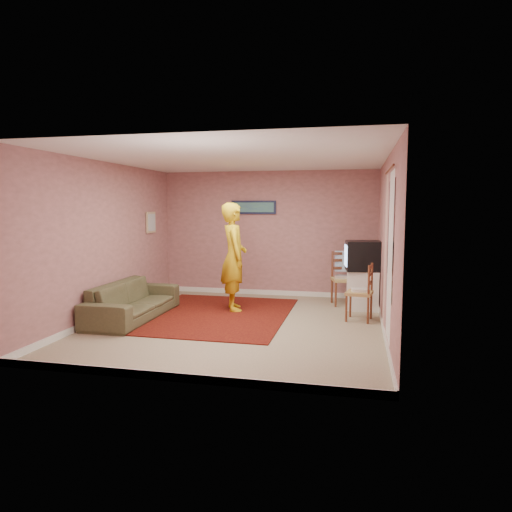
% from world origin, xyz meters
% --- Properties ---
extents(ground, '(5.00, 5.00, 0.00)m').
position_xyz_m(ground, '(0.00, 0.00, 0.00)').
color(ground, tan).
rests_on(ground, ground).
extents(wall_back, '(4.50, 0.02, 2.60)m').
position_xyz_m(wall_back, '(0.00, 2.50, 1.30)').
color(wall_back, '#B6777B').
rests_on(wall_back, ground).
extents(wall_front, '(4.50, 0.02, 2.60)m').
position_xyz_m(wall_front, '(0.00, -2.50, 1.30)').
color(wall_front, '#B6777B').
rests_on(wall_front, ground).
extents(wall_left, '(0.02, 5.00, 2.60)m').
position_xyz_m(wall_left, '(-2.25, 0.00, 1.30)').
color(wall_left, '#B6777B').
rests_on(wall_left, ground).
extents(wall_right, '(0.02, 5.00, 2.60)m').
position_xyz_m(wall_right, '(2.25, 0.00, 1.30)').
color(wall_right, '#B6777B').
rests_on(wall_right, ground).
extents(ceiling, '(4.50, 5.00, 0.02)m').
position_xyz_m(ceiling, '(0.00, 0.00, 2.60)').
color(ceiling, white).
rests_on(ceiling, wall_back).
extents(baseboard_back, '(4.50, 0.02, 0.10)m').
position_xyz_m(baseboard_back, '(0.00, 2.49, 0.05)').
color(baseboard_back, white).
rests_on(baseboard_back, ground).
extents(baseboard_front, '(4.50, 0.02, 0.10)m').
position_xyz_m(baseboard_front, '(0.00, -2.49, 0.05)').
color(baseboard_front, white).
rests_on(baseboard_front, ground).
extents(baseboard_left, '(0.02, 5.00, 0.10)m').
position_xyz_m(baseboard_left, '(-2.24, 0.00, 0.05)').
color(baseboard_left, white).
rests_on(baseboard_left, ground).
extents(baseboard_right, '(0.02, 5.00, 0.10)m').
position_xyz_m(baseboard_right, '(2.24, 0.00, 0.05)').
color(baseboard_right, white).
rests_on(baseboard_right, ground).
extents(window, '(0.01, 1.10, 1.50)m').
position_xyz_m(window, '(2.24, -0.90, 1.45)').
color(window, black).
rests_on(window, wall_right).
extents(curtain_sheer, '(0.01, 0.75, 2.10)m').
position_xyz_m(curtain_sheer, '(2.23, -1.05, 1.25)').
color(curtain_sheer, white).
rests_on(curtain_sheer, wall_right).
extents(curtain_floral, '(0.01, 0.35, 2.10)m').
position_xyz_m(curtain_floral, '(2.21, -0.35, 1.25)').
color(curtain_floral, beige).
rests_on(curtain_floral, wall_right).
extents(curtain_rod, '(0.02, 1.40, 0.02)m').
position_xyz_m(curtain_rod, '(2.20, -0.90, 2.32)').
color(curtain_rod, brown).
rests_on(curtain_rod, wall_right).
extents(picture_back, '(0.95, 0.04, 0.28)m').
position_xyz_m(picture_back, '(-0.30, 2.47, 1.85)').
color(picture_back, '#141938').
rests_on(picture_back, wall_back).
extents(picture_left, '(0.04, 0.38, 0.42)m').
position_xyz_m(picture_left, '(-2.22, 1.60, 1.55)').
color(picture_left, tan).
rests_on(picture_left, wall_left).
extents(area_rug, '(2.48, 3.09, 0.02)m').
position_xyz_m(area_rug, '(-0.54, 0.51, 0.01)').
color(area_rug, '#320508').
rests_on(area_rug, ground).
extents(tv_cabinet, '(0.56, 0.51, 0.71)m').
position_xyz_m(tv_cabinet, '(1.95, 1.52, 0.36)').
color(tv_cabinet, white).
rests_on(tv_cabinet, ground).
extents(crt_tv, '(0.68, 0.62, 0.54)m').
position_xyz_m(crt_tv, '(1.94, 1.52, 0.98)').
color(crt_tv, black).
rests_on(crt_tv, tv_cabinet).
extents(chair_a, '(0.55, 0.53, 0.55)m').
position_xyz_m(chair_a, '(1.61, 1.82, 0.61)').
color(chair_a, tan).
rests_on(chair_a, ground).
extents(dvd_player, '(0.35, 0.28, 0.05)m').
position_xyz_m(dvd_player, '(1.61, 1.82, 0.54)').
color(dvd_player, silver).
rests_on(dvd_player, chair_a).
extents(blue_throw, '(0.38, 0.05, 0.40)m').
position_xyz_m(blue_throw, '(1.61, 2.01, 0.81)').
color(blue_throw, '#83AFD7').
rests_on(blue_throw, chair_a).
extents(chair_b, '(0.47, 0.48, 0.51)m').
position_xyz_m(chair_b, '(1.88, 0.65, 0.57)').
color(chair_b, tan).
rests_on(chair_b, ground).
extents(game_console, '(0.27, 0.21, 0.05)m').
position_xyz_m(game_console, '(1.88, 0.65, 0.51)').
color(game_console, white).
rests_on(game_console, chair_b).
extents(sofa, '(0.83, 2.09, 0.61)m').
position_xyz_m(sofa, '(-1.80, -0.03, 0.30)').
color(sofa, '#4C492E').
rests_on(sofa, ground).
extents(person, '(0.70, 0.83, 1.93)m').
position_xyz_m(person, '(-0.32, 0.94, 0.97)').
color(person, gold).
rests_on(person, ground).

